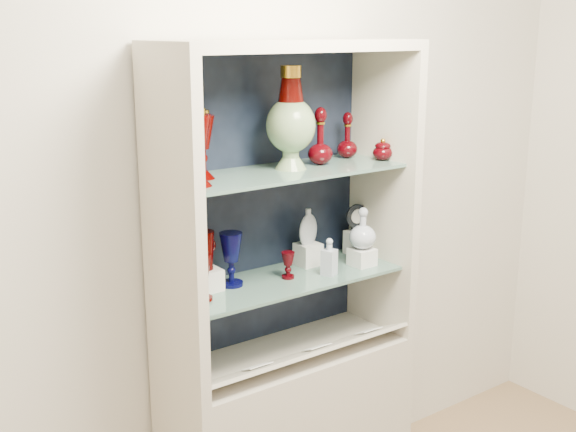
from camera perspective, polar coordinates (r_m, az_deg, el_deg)
wall_back at (r=2.84m, az=-2.62°, el=2.85°), size 3.50×0.02×2.80m
cabinet_back_panel at (r=2.83m, az=-2.27°, el=1.26°), size 0.98×0.02×1.15m
cabinet_side_left at (r=2.44m, az=-9.14°, el=-1.09°), size 0.04×0.40×1.15m
cabinet_side_right at (r=2.98m, az=7.47°, el=1.82°), size 0.04×0.40×1.15m
cabinet_top_cap at (r=2.60m, az=-0.00°, el=13.32°), size 1.00×0.40×0.04m
shelf_lower at (r=2.78m, az=-0.24°, el=-5.03°), size 0.92×0.34×0.01m
shelf_upper at (r=2.67m, az=-0.25°, el=3.50°), size 0.92×0.34×0.01m
label_ledge at (r=2.78m, az=1.36°, el=-10.88°), size 0.92×0.17×0.09m
label_card_0 at (r=2.81m, az=2.26°, el=-10.32°), size 0.10×0.06×0.03m
label_card_1 at (r=2.66m, az=-2.45°, el=-11.77°), size 0.10×0.06×0.03m
label_card_2 at (r=2.97m, az=6.35°, el=-8.99°), size 0.10×0.06×0.03m
pedestal_lamp_left at (r=2.39m, az=-7.19°, el=5.38°), size 0.13×0.13×0.26m
pedestal_lamp_right at (r=2.51m, az=-6.82°, el=5.62°), size 0.12×0.12×0.24m
enamel_urn at (r=2.67m, az=0.22°, el=7.75°), size 0.24×0.24×0.38m
ruby_decanter_a at (r=2.77m, az=2.57°, el=6.60°), size 0.12×0.12×0.25m
ruby_decanter_b at (r=2.93m, az=4.72°, el=6.49°), size 0.11×0.11×0.20m
lidded_bowl at (r=2.90m, az=7.49°, el=5.26°), size 0.08×0.08×0.09m
cobalt_goblet at (r=2.68m, az=-4.51°, el=-3.43°), size 0.10×0.10×0.20m
ruby_goblet_tall at (r=2.55m, az=-6.80°, el=-4.83°), size 0.09×0.09×0.17m
ruby_goblet_small at (r=2.76m, az=0.00°, el=-3.91°), size 0.07×0.07×0.10m
riser_ruby_pitcher at (r=2.66m, az=-6.48°, el=-5.01°), size 0.10×0.10×0.08m
ruby_pitcher at (r=2.62m, az=-6.55°, el=-2.71°), size 0.13×0.10×0.14m
clear_square_bottle at (r=2.79m, az=3.28°, el=-3.22°), size 0.07×0.07×0.15m
riser_flat_flask at (r=2.92m, az=1.59°, el=-3.03°), size 0.09×0.09×0.09m
flat_flask at (r=2.88m, az=1.61°, el=-0.76°), size 0.11×0.07×0.15m
riser_clear_round_decanter at (r=2.93m, az=5.87°, el=-3.23°), size 0.09×0.09×0.07m
clear_round_decanter at (r=2.90m, az=5.93°, el=-1.04°), size 0.13×0.13×0.16m
riser_cameo_medallion at (r=3.07m, az=5.40°, el=-2.09°), size 0.08×0.08×0.10m
cameo_medallion at (r=3.04m, az=5.45°, el=-0.10°), size 0.11×0.05×0.12m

